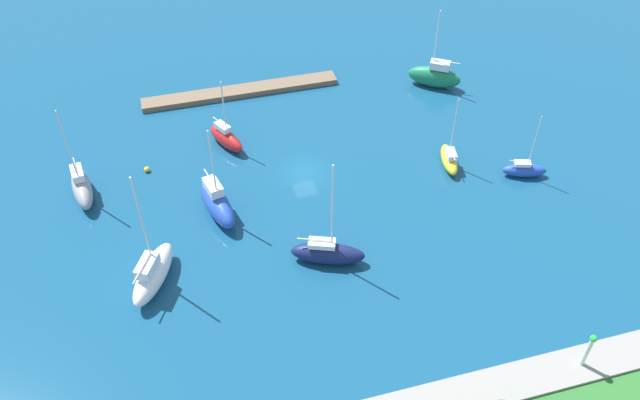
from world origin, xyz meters
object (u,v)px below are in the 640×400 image
sailboat_navy_far_north (328,253)px  sailboat_blue_mid_basin (217,203)px  pier_dock (241,91)px  sailboat_green_west_end (435,76)px  sailboat_yellow_far_south (449,159)px  sailboat_gray_lone_south (82,187)px  mooring_buoy_yellow (147,169)px  sailboat_blue_near_pier (524,170)px  sailboat_white_along_channel (153,273)px  sailboat_red_lone_north (226,138)px  harbor_beacon (589,348)px

sailboat_navy_far_north → sailboat_blue_mid_basin: size_ratio=1.10×
sailboat_navy_far_north → pier_dock: bearing=116.5°
sailboat_green_west_end → sailboat_yellow_far_south: bearing=107.1°
pier_dock → sailboat_blue_mid_basin: bearing=73.9°
sailboat_gray_lone_south → sailboat_blue_mid_basin: (-13.41, 6.43, 0.17)m
sailboat_gray_lone_south → sailboat_navy_far_north: size_ratio=0.94×
sailboat_navy_far_north → mooring_buoy_yellow: sailboat_navy_far_north is taller
sailboat_blue_near_pier → sailboat_blue_mid_basin: size_ratio=0.73×
sailboat_blue_near_pier → sailboat_white_along_channel: (40.56, 4.85, 0.61)m
pier_dock → sailboat_blue_mid_basin: sailboat_blue_mid_basin is taller
sailboat_white_along_channel → sailboat_blue_mid_basin: 10.49m
sailboat_yellow_far_south → sailboat_red_lone_north: size_ratio=0.99×
sailboat_yellow_far_south → sailboat_green_west_end: sailboat_green_west_end is taller
sailboat_yellow_far_south → sailboat_gray_lone_south: bearing=93.8°
sailboat_blue_near_pier → sailboat_blue_mid_basin: (33.45, -2.87, 0.72)m
sailboat_green_west_end → sailboat_navy_far_north: size_ratio=0.87×
sailboat_yellow_far_south → sailboat_white_along_channel: size_ratio=0.69×
sailboat_yellow_far_south → sailboat_navy_far_north: sailboat_navy_far_north is taller
sailboat_gray_lone_south → sailboat_blue_near_pier: bearing=70.7°
pier_dock → sailboat_gray_lone_south: (19.63, 15.09, 1.04)m
sailboat_yellow_far_south → sailboat_blue_mid_basin: size_ratio=0.80×
sailboat_green_west_end → sailboat_red_lone_north: size_ratio=1.19×
sailboat_white_along_channel → sailboat_blue_near_pier: bearing=-55.8°
sailboat_navy_far_north → sailboat_blue_mid_basin: sailboat_navy_far_north is taller
pier_dock → sailboat_blue_mid_basin: 22.44m
sailboat_red_lone_north → sailboat_white_along_channel: size_ratio=0.70×
sailboat_yellow_far_south → sailboat_blue_near_pier: bearing=-105.9°
sailboat_gray_lone_south → sailboat_green_west_end: sailboat_gray_lone_south is taller
sailboat_white_along_channel → sailboat_blue_mid_basin: size_ratio=1.16×
mooring_buoy_yellow → sailboat_navy_far_north: bearing=131.0°
pier_dock → mooring_buoy_yellow: size_ratio=40.61×
sailboat_yellow_far_south → sailboat_gray_lone_south: size_ratio=0.77×
pier_dock → sailboat_blue_near_pier: sailboat_blue_near_pier is taller
sailboat_yellow_far_south → mooring_buoy_yellow: size_ratio=14.10×
harbor_beacon → mooring_buoy_yellow: bearing=-47.7°
harbor_beacon → mooring_buoy_yellow: harbor_beacon is taller
sailboat_red_lone_north → pier_dock: bearing=133.4°
harbor_beacon → sailboat_gray_lone_south: 51.10m
harbor_beacon → sailboat_red_lone_north: bearing=-58.7°
sailboat_blue_near_pier → sailboat_navy_far_north: size_ratio=0.66×
sailboat_blue_near_pier → sailboat_green_west_end: bearing=114.5°
sailboat_gray_lone_south → sailboat_red_lone_north: bearing=98.1°
sailboat_navy_far_north → sailboat_gray_lone_south: bearing=166.2°
sailboat_blue_mid_basin → mooring_buoy_yellow: 11.14m
harbor_beacon → sailboat_blue_near_pier: bearing=-108.4°
sailboat_blue_near_pier → mooring_buoy_yellow: 41.78m
pier_dock → harbor_beacon: bearing=111.9°
sailboat_yellow_far_south → sailboat_blue_mid_basin: (26.19, 0.93, 0.60)m
harbor_beacon → sailboat_gray_lone_south: bearing=-40.3°
pier_dock → harbor_beacon: (-19.33, 48.09, 3.20)m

